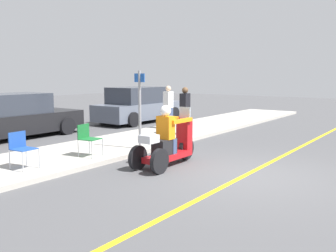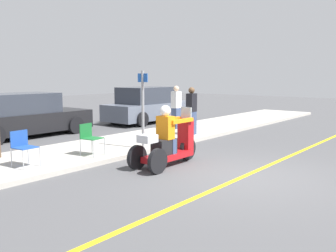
{
  "view_description": "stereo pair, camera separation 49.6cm",
  "coord_description": "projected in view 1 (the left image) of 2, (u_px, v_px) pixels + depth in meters",
  "views": [
    {
      "loc": [
        -7.54,
        -3.32,
        2.2
      ],
      "look_at": [
        -0.3,
        1.92,
        0.98
      ],
      "focal_mm": 40.0,
      "sensor_mm": 36.0,
      "label": 1
    },
    {
      "loc": [
        -7.24,
        -3.72,
        2.2
      ],
      "look_at": [
        -0.3,
        1.92,
        0.98
      ],
      "focal_mm": 40.0,
      "sensor_mm": 36.0,
      "label": 2
    }
  ],
  "objects": [
    {
      "name": "folding_chair_set_back",
      "position": [
        87.0,
        137.0,
        9.61
      ],
      "size": [
        0.52,
        0.52,
        0.82
      ],
      "color": "#A5A8AD",
      "rests_on": "sidewalk_strip"
    },
    {
      "name": "parked_car_lot_left",
      "position": [
        139.0,
        106.0,
        17.46
      ],
      "size": [
        4.68,
        1.99,
        1.64
      ],
      "color": "slate",
      "rests_on": "ground"
    },
    {
      "name": "parked_car_lot_center",
      "position": [
        13.0,
        117.0,
        13.03
      ],
      "size": [
        4.75,
        1.96,
        1.56
      ],
      "color": "black",
      "rests_on": "ground"
    },
    {
      "name": "folding_chair_curbside",
      "position": [
        21.0,
        146.0,
        8.33
      ],
      "size": [
        0.5,
        0.5,
        0.82
      ],
      "color": "#A5A8AD",
      "rests_on": "sidewalk_strip"
    },
    {
      "name": "spectator_with_child",
      "position": [
        185.0,
        112.0,
        13.06
      ],
      "size": [
        0.42,
        0.29,
        1.66
      ],
      "color": "#38476B",
      "rests_on": "sidewalk_strip"
    },
    {
      "name": "spectator_far_back",
      "position": [
        168.0,
        108.0,
        14.54
      ],
      "size": [
        0.41,
        0.27,
        1.66
      ],
      "color": "#38476B",
      "rests_on": "sidewalk_strip"
    },
    {
      "name": "street_sign",
      "position": [
        140.0,
        107.0,
        10.48
      ],
      "size": [
        0.08,
        0.36,
        2.2
      ],
      "color": "gray",
      "rests_on": "sidewalk_strip"
    },
    {
      "name": "motorcycle_trike",
      "position": [
        168.0,
        144.0,
        9.1
      ],
      "size": [
        2.16,
        0.74,
        1.49
      ],
      "color": "black",
      "rests_on": "ground"
    },
    {
      "name": "sidewalk_strip",
      "position": [
        100.0,
        149.0,
        10.95
      ],
      "size": [
        28.0,
        2.8,
        0.12
      ],
      "color": "#B2ADA3",
      "rests_on": "ground"
    },
    {
      "name": "ground_plane",
      "position": [
        246.0,
        175.0,
        8.28
      ],
      "size": [
        60.0,
        60.0,
        0.0
      ],
      "primitive_type": "plane",
      "color": "#4C4C4F"
    },
    {
      "name": "lane_stripe",
      "position": [
        240.0,
        178.0,
        8.04
      ],
      "size": [
        24.0,
        0.12,
        0.01
      ],
      "color": "gold",
      "rests_on": "ground"
    }
  ]
}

